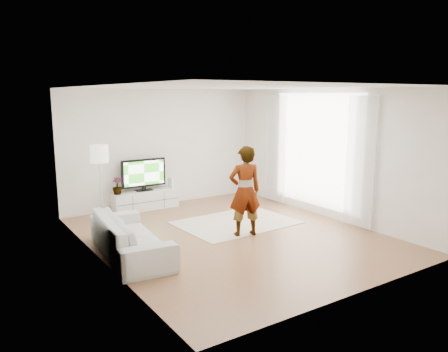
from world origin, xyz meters
TOP-DOWN VIEW (x-y plane):
  - floor at (0.00, 0.00)m, footprint 6.00×6.00m
  - ceiling at (0.00, 0.00)m, footprint 6.00×6.00m
  - wall_left at (-2.50, 0.00)m, footprint 0.02×6.00m
  - wall_right at (2.50, 0.00)m, footprint 0.02×6.00m
  - wall_back at (0.00, 3.00)m, footprint 5.00×0.02m
  - wall_front at (0.00, -3.00)m, footprint 5.00×0.02m
  - window at (2.48, 0.30)m, footprint 0.01×2.60m
  - curtain_near at (2.40, -1.00)m, footprint 0.04×0.70m
  - curtain_far at (2.40, 1.60)m, footprint 0.04×0.70m
  - media_console at (-0.59, 2.76)m, footprint 1.56×0.44m
  - television at (-0.59, 2.79)m, footprint 1.08×0.21m
  - game_console at (0.09, 2.76)m, footprint 0.09×0.18m
  - potted_plant at (-1.26, 2.77)m, footprint 0.28×0.28m
  - rug at (0.56, 0.64)m, footprint 2.45×1.81m
  - player at (0.21, -0.13)m, footprint 0.72×0.57m
  - sofa at (-2.01, 0.09)m, footprint 1.13×2.37m
  - floor_lamp at (-1.82, 2.14)m, footprint 0.37×0.37m

SIDE VIEW (x-z plane):
  - floor at x=0.00m, z-range 0.00..0.00m
  - rug at x=0.56m, z-range 0.00..0.01m
  - media_console at x=-0.59m, z-range 0.00..0.44m
  - sofa at x=-2.01m, z-range 0.00..0.67m
  - game_console at x=0.09m, z-range 0.44..0.68m
  - potted_plant at x=-1.26m, z-range 0.44..0.82m
  - television at x=-0.59m, z-range 0.47..1.23m
  - player at x=0.21m, z-range 0.01..1.73m
  - curtain_near at x=2.40m, z-range 0.05..2.65m
  - curtain_far at x=2.40m, z-range 0.05..2.65m
  - wall_left at x=-2.50m, z-range 0.00..2.80m
  - wall_right at x=2.50m, z-range 0.00..2.80m
  - wall_back at x=0.00m, z-range 0.00..2.80m
  - wall_front at x=0.00m, z-range 0.00..2.80m
  - floor_lamp at x=-1.82m, z-range 0.58..2.23m
  - window at x=2.48m, z-range 0.20..2.70m
  - ceiling at x=0.00m, z-range 2.80..2.80m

